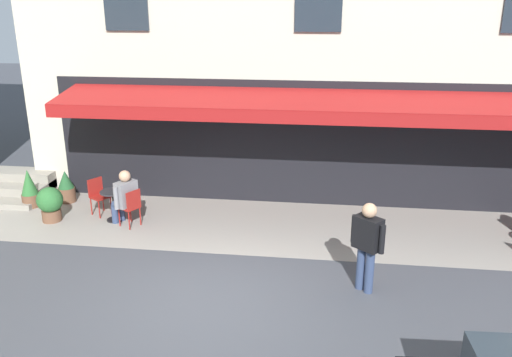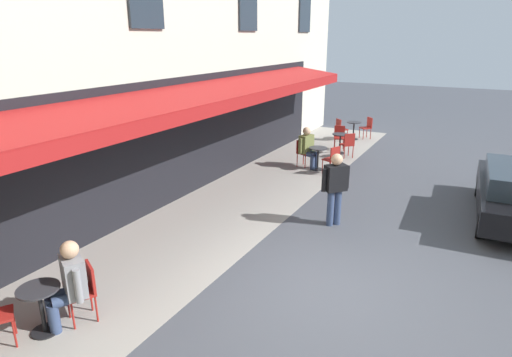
{
  "view_description": "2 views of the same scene",
  "coord_description": "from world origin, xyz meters",
  "px_view_note": "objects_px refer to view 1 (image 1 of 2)",
  "views": [
    {
      "loc": [
        -1.84,
        7.85,
        5.01
      ],
      "look_at": [
        -0.51,
        -2.55,
        1.45
      ],
      "focal_mm": 36.48,
      "sensor_mm": 36.0,
      "label": 1
    },
    {
      "loc": [
        6.34,
        2.1,
        4.19
      ],
      "look_at": [
        -1.42,
        -2.05,
        1.31
      ],
      "focal_mm": 30.5,
      "sensor_mm": 36.0,
      "label": 2
    }
  ],
  "objects_px": {
    "seated_patron_in_grey": "(124,196)",
    "walking_pedestrian_in_black": "(367,241)",
    "cafe_chair_red_back_row": "(98,193)",
    "cafe_table_streetside": "(114,201)",
    "potted_plant_entrance_left": "(66,187)",
    "cafe_chair_red_facing_street": "(131,205)",
    "potted_plant_mid_terrace": "(29,189)",
    "potted_plant_entrance_right": "(50,203)"
  },
  "relations": [
    {
      "from": "cafe_chair_red_facing_street",
      "to": "potted_plant_entrance_right",
      "type": "relative_size",
      "value": 1.07
    },
    {
      "from": "potted_plant_entrance_right",
      "to": "cafe_chair_red_back_row",
      "type": "bearing_deg",
      "value": -149.76
    },
    {
      "from": "cafe_chair_red_facing_street",
      "to": "potted_plant_entrance_left",
      "type": "distance_m",
      "value": 2.64
    },
    {
      "from": "cafe_table_streetside",
      "to": "seated_patron_in_grey",
      "type": "xyz_separation_m",
      "value": [
        -0.36,
        0.2,
        0.23
      ]
    },
    {
      "from": "walking_pedestrian_in_black",
      "to": "potted_plant_entrance_right",
      "type": "bearing_deg",
      "value": -17.56
    },
    {
      "from": "potted_plant_entrance_left",
      "to": "cafe_chair_red_facing_street",
      "type": "bearing_deg",
      "value": 149.52
    },
    {
      "from": "cafe_chair_red_back_row",
      "to": "walking_pedestrian_in_black",
      "type": "xyz_separation_m",
      "value": [
        -6.29,
        2.86,
        0.45
      ]
    },
    {
      "from": "potted_plant_entrance_right",
      "to": "cafe_table_streetside",
      "type": "bearing_deg",
      "value": -171.58
    },
    {
      "from": "cafe_table_streetside",
      "to": "walking_pedestrian_in_black",
      "type": "bearing_deg",
      "value": 156.38
    },
    {
      "from": "cafe_chair_red_facing_street",
      "to": "cafe_chair_red_back_row",
      "type": "xyz_separation_m",
      "value": [
        1.09,
        -0.65,
        0.0
      ]
    },
    {
      "from": "potted_plant_mid_terrace",
      "to": "cafe_chair_red_back_row",
      "type": "bearing_deg",
      "value": 172.66
    },
    {
      "from": "walking_pedestrian_in_black",
      "to": "potted_plant_entrance_left",
      "type": "distance_m",
      "value": 8.3
    },
    {
      "from": "cafe_chair_red_back_row",
      "to": "potted_plant_entrance_right",
      "type": "distance_m",
      "value": 1.12
    },
    {
      "from": "potted_plant_entrance_left",
      "to": "potted_plant_entrance_right",
      "type": "distance_m",
      "value": 1.28
    },
    {
      "from": "cafe_table_streetside",
      "to": "cafe_chair_red_back_row",
      "type": "xyz_separation_m",
      "value": [
        0.53,
        -0.34,
        0.06
      ]
    },
    {
      "from": "walking_pedestrian_in_black",
      "to": "potted_plant_mid_terrace",
      "type": "distance_m",
      "value": 8.83
    },
    {
      "from": "cafe_table_streetside",
      "to": "cafe_chair_red_back_row",
      "type": "bearing_deg",
      "value": -32.81
    },
    {
      "from": "cafe_chair_red_facing_street",
      "to": "potted_plant_mid_terrace",
      "type": "relative_size",
      "value": 0.91
    },
    {
      "from": "cafe_table_streetside",
      "to": "seated_patron_in_grey",
      "type": "bearing_deg",
      "value": 151.28
    },
    {
      "from": "seated_patron_in_grey",
      "to": "potted_plant_entrance_left",
      "type": "height_order",
      "value": "seated_patron_in_grey"
    },
    {
      "from": "seated_patron_in_grey",
      "to": "potted_plant_entrance_left",
      "type": "xyz_separation_m",
      "value": [
        2.08,
        -1.23,
        -0.3
      ]
    },
    {
      "from": "cafe_chair_red_facing_street",
      "to": "cafe_chair_red_back_row",
      "type": "height_order",
      "value": "same"
    },
    {
      "from": "cafe_table_streetside",
      "to": "potted_plant_mid_terrace",
      "type": "bearing_deg",
      "value": -13.44
    },
    {
      "from": "cafe_chair_red_facing_street",
      "to": "walking_pedestrian_in_black",
      "type": "relative_size",
      "value": 0.53
    },
    {
      "from": "cafe_chair_red_back_row",
      "to": "potted_plant_entrance_right",
      "type": "relative_size",
      "value": 1.07
    },
    {
      "from": "walking_pedestrian_in_black",
      "to": "potted_plant_entrance_left",
      "type": "relative_size",
      "value": 2.0
    },
    {
      "from": "cafe_chair_red_back_row",
      "to": "walking_pedestrian_in_black",
      "type": "distance_m",
      "value": 6.93
    },
    {
      "from": "cafe_chair_red_facing_street",
      "to": "walking_pedestrian_in_black",
      "type": "xyz_separation_m",
      "value": [
        -5.21,
        2.22,
        0.45
      ]
    },
    {
      "from": "cafe_table_streetside",
      "to": "potted_plant_entrance_right",
      "type": "relative_size",
      "value": 0.88
    },
    {
      "from": "cafe_chair_red_back_row",
      "to": "potted_plant_entrance_right",
      "type": "bearing_deg",
      "value": 30.24
    },
    {
      "from": "walking_pedestrian_in_black",
      "to": "potted_plant_entrance_right",
      "type": "height_order",
      "value": "walking_pedestrian_in_black"
    },
    {
      "from": "cafe_chair_red_facing_street",
      "to": "potted_plant_mid_terrace",
      "type": "height_order",
      "value": "potted_plant_mid_terrace"
    },
    {
      "from": "cafe_table_streetside",
      "to": "potted_plant_entrance_right",
      "type": "height_order",
      "value": "potted_plant_entrance_right"
    },
    {
      "from": "potted_plant_mid_terrace",
      "to": "potted_plant_entrance_right",
      "type": "height_order",
      "value": "potted_plant_mid_terrace"
    },
    {
      "from": "cafe_chair_red_back_row",
      "to": "walking_pedestrian_in_black",
      "type": "height_order",
      "value": "walking_pedestrian_in_black"
    },
    {
      "from": "seated_patron_in_grey",
      "to": "potted_plant_mid_terrace",
      "type": "bearing_deg",
      "value": -15.55
    },
    {
      "from": "potted_plant_entrance_right",
      "to": "walking_pedestrian_in_black",
      "type": "bearing_deg",
      "value": 162.44
    },
    {
      "from": "walking_pedestrian_in_black",
      "to": "cafe_chair_red_facing_street",
      "type": "bearing_deg",
      "value": -23.05
    },
    {
      "from": "cafe_table_streetside",
      "to": "potted_plant_mid_terrace",
      "type": "height_order",
      "value": "potted_plant_mid_terrace"
    },
    {
      "from": "potted_plant_mid_terrace",
      "to": "potted_plant_entrance_right",
      "type": "bearing_deg",
      "value": 140.49
    },
    {
      "from": "seated_patron_in_grey",
      "to": "walking_pedestrian_in_black",
      "type": "xyz_separation_m",
      "value": [
        -5.4,
        2.32,
        0.28
      ]
    },
    {
      "from": "potted_plant_entrance_left",
      "to": "cafe_table_streetside",
      "type": "bearing_deg",
      "value": 148.96
    }
  ]
}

